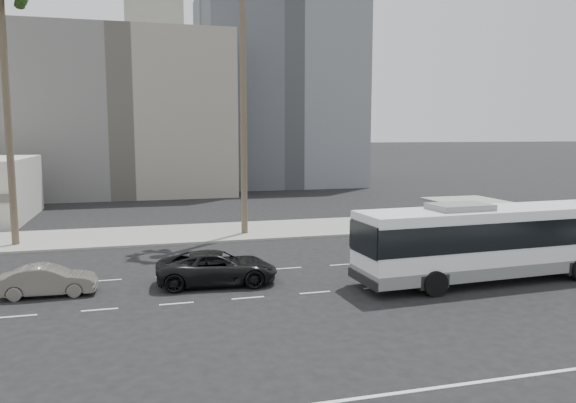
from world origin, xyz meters
name	(u,v)px	position (x,y,z in m)	size (l,w,h in m)	color
ground	(378,288)	(0.00, 0.00, 0.00)	(700.00, 700.00, 0.00)	black
sidewalk_north	(288,229)	(0.00, 15.50, 0.07)	(120.00, 7.00, 0.15)	gray
midrise_beige_west	(123,116)	(-12.00, 45.00, 9.00)	(24.00, 18.00, 18.00)	slate
midrise_gray_center	(275,89)	(8.00, 52.00, 13.00)	(20.00, 20.00, 26.00)	#55585E
civic_tower	(155,65)	(-2.00, 250.00, 38.83)	(42.00, 42.00, 129.00)	#B9B2A2
highrise_right	(261,72)	(45.00, 230.00, 35.00)	(26.00, 26.00, 70.00)	#565962
highrise_far	(295,89)	(70.00, 260.00, 30.00)	(22.00, 22.00, 60.00)	#565962
city_bus	(489,240)	(5.57, -0.21, 1.98)	(13.22, 3.58, 3.76)	white
car_a	(217,268)	(-6.95, 2.56, 0.77)	(5.57, 2.57, 1.55)	black
car_b	(48,281)	(-14.28, 2.66, 0.66)	(4.02, 1.40, 1.33)	#6A635B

